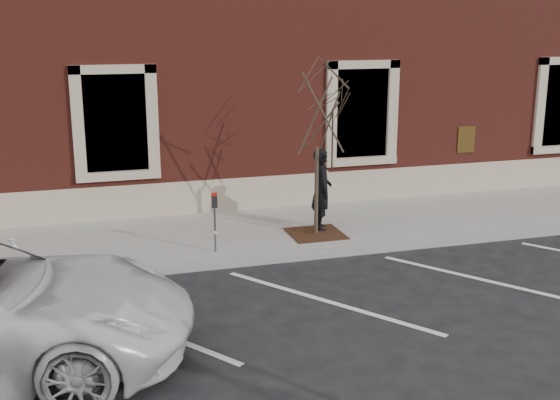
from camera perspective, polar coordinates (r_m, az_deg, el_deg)
name	(u,v)px	position (r m, az deg, el deg)	size (l,w,h in m)	color
ground	(289,260)	(14.04, 0.71, -4.94)	(120.00, 120.00, 0.00)	#28282B
sidewalk_near	(265,232)	(15.61, -1.22, -2.64)	(40.00, 3.50, 0.15)	#B6B1AB
curb_near	(289,258)	(13.97, 0.77, -4.71)	(40.00, 0.12, 0.15)	#9E9E99
parking_stripes	(327,301)	(12.09, 3.86, -8.22)	(28.00, 4.40, 0.01)	silver
building_civic	(209,44)	(20.77, -5.82, 12.53)	(40.00, 8.62, 8.00)	maroon
man	(322,190)	(15.36, 3.42, 0.85)	(0.66, 0.43, 1.81)	black
parking_meter	(215,211)	(13.90, -5.34, -0.91)	(0.11, 0.08, 1.21)	#595B60
tree_grate	(316,234)	(15.23, 2.93, -2.74)	(1.14, 1.14, 0.03)	#452A16
sapling	(317,122)	(14.70, 3.05, 6.34)	(2.09, 2.09, 3.49)	#4C392E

